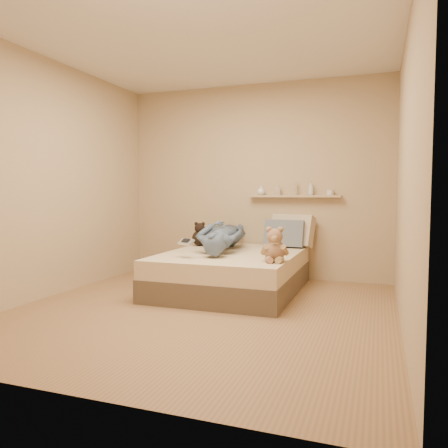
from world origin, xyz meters
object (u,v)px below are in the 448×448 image
at_px(wall_shelf, 294,196).
at_px(teddy_bear, 275,247).
at_px(person, 222,235).
at_px(pillow_grey, 284,234).
at_px(dark_plush, 200,236).
at_px(pillow_cream, 292,231).
at_px(game_console, 186,242).
at_px(bed, 232,272).

bearing_deg(wall_shelf, teddy_bear, -87.01).
bearing_deg(person, pillow_grey, -152.37).
height_order(dark_plush, wall_shelf, wall_shelf).
xyz_separation_m(pillow_cream, person, (-0.73, -0.67, -0.02)).
distance_m(teddy_bear, pillow_grey, 1.22).
bearing_deg(game_console, wall_shelf, 59.31).
height_order(teddy_bear, pillow_cream, pillow_cream).
bearing_deg(wall_shelf, dark_plush, -158.73).
bearing_deg(dark_plush, pillow_cream, 17.88).
relative_size(dark_plush, person, 0.21).
distance_m(teddy_bear, pillow_cream, 1.36).
xyz_separation_m(pillow_cream, pillow_grey, (-0.07, -0.14, -0.03)).
bearing_deg(game_console, pillow_grey, 57.69).
bearing_deg(pillow_cream, wall_shelf, 85.12).
xyz_separation_m(game_console, teddy_bear, (0.95, 0.04, -0.02)).
bearing_deg(bed, teddy_bear, -39.98).
bearing_deg(game_console, dark_plush, 104.93).
relative_size(game_console, person, 0.14).
xyz_separation_m(game_console, person, (0.14, 0.73, 0.01)).
xyz_separation_m(dark_plush, pillow_cream, (1.14, 0.37, 0.06)).
bearing_deg(dark_plush, pillow_grey, 12.08).
distance_m(game_console, pillow_cream, 1.65).
bearing_deg(pillow_grey, game_console, -122.31).
distance_m(pillow_grey, person, 0.84).
relative_size(teddy_bear, dark_plush, 1.14).
xyz_separation_m(bed, wall_shelf, (0.55, 0.91, 0.88)).
bearing_deg(bed, game_console, -119.91).
relative_size(pillow_grey, person, 0.33).
height_order(teddy_bear, person, person).
distance_m(dark_plush, person, 0.51).
relative_size(dark_plush, pillow_cream, 0.57).
bearing_deg(pillow_grey, wall_shelf, 69.66).
xyz_separation_m(bed, game_console, (-0.33, -0.57, 0.40)).
bearing_deg(wall_shelf, bed, -121.18).
bearing_deg(pillow_grey, pillow_cream, 61.99).
bearing_deg(wall_shelf, pillow_cream, -94.88).
distance_m(bed, teddy_bear, 0.90).
distance_m(pillow_cream, wall_shelf, 0.46).
bearing_deg(person, teddy_bear, 128.52).
xyz_separation_m(teddy_bear, person, (-0.81, 0.68, 0.03)).
xyz_separation_m(game_console, wall_shelf, (0.88, 1.48, 0.48)).
bearing_deg(dark_plush, wall_shelf, 21.27).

